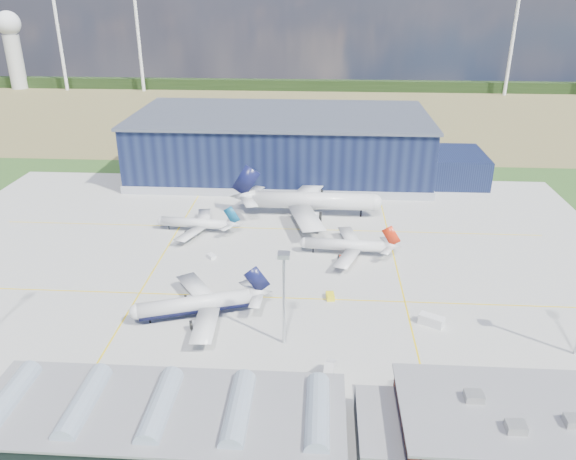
{
  "coord_description": "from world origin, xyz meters",
  "views": [
    {
      "loc": [
        17.76,
        -137.0,
        75.74
      ],
      "look_at": [
        8.06,
        14.46,
        8.74
      ],
      "focal_mm": 35.0,
      "sensor_mm": 36.0,
      "label": 1
    }
  ],
  "objects_px": {
    "gse_cart_b": "(211,256)",
    "car_b": "(190,389)",
    "light_mast_center": "(284,284)",
    "gse_tug_a": "(330,296)",
    "ops_building": "(532,432)",
    "airliner_widebody": "(313,192)",
    "hangar": "(288,147)",
    "gse_van_a": "(431,320)",
    "gse_tug_c": "(304,200)",
    "car_a": "(278,394)",
    "airstair": "(330,372)",
    "airliner_regional": "(194,218)",
    "airliner_navy": "(195,296)",
    "airliner_red": "(345,240)"
  },
  "relations": [
    {
      "from": "airliner_red",
      "to": "car_a",
      "type": "bearing_deg",
      "value": 81.01
    },
    {
      "from": "hangar",
      "to": "gse_van_a",
      "type": "relative_size",
      "value": 24.79
    },
    {
      "from": "gse_van_a",
      "to": "car_a",
      "type": "height_order",
      "value": "gse_van_a"
    },
    {
      "from": "gse_cart_b",
      "to": "car_b",
      "type": "xyz_separation_m",
      "value": [
        6.99,
        -59.94,
        0.07
      ]
    },
    {
      "from": "airliner_widebody",
      "to": "gse_cart_b",
      "type": "relative_size",
      "value": 19.59
    },
    {
      "from": "airliner_widebody",
      "to": "gse_tug_a",
      "type": "relative_size",
      "value": 16.0
    },
    {
      "from": "gse_tug_c",
      "to": "gse_cart_b",
      "type": "relative_size",
      "value": 1.11
    },
    {
      "from": "car_b",
      "to": "airstair",
      "type": "bearing_deg",
      "value": -79.91
    },
    {
      "from": "airliner_red",
      "to": "gse_van_a",
      "type": "bearing_deg",
      "value": 122.11
    },
    {
      "from": "airliner_navy",
      "to": "airliner_red",
      "type": "xyz_separation_m",
      "value": [
        37.66,
        37.12,
        -0.77
      ]
    },
    {
      "from": "airstair",
      "to": "car_a",
      "type": "relative_size",
      "value": 1.57
    },
    {
      "from": "airliner_widebody",
      "to": "gse_tug_c",
      "type": "xyz_separation_m",
      "value": [
        -3.74,
        14.02,
        -8.13
      ]
    },
    {
      "from": "gse_tug_c",
      "to": "airstair",
      "type": "height_order",
      "value": "airstair"
    },
    {
      "from": "airliner_navy",
      "to": "gse_cart_b",
      "type": "bearing_deg",
      "value": -104.67
    },
    {
      "from": "airliner_widebody",
      "to": "airstair",
      "type": "height_order",
      "value": "airliner_widebody"
    },
    {
      "from": "hangar",
      "to": "ops_building",
      "type": "xyz_separation_m",
      "value": [
        52.2,
        -154.81,
        -6.82
      ]
    },
    {
      "from": "gse_cart_b",
      "to": "airstair",
      "type": "distance_m",
      "value": 64.35
    },
    {
      "from": "light_mast_center",
      "to": "gse_cart_b",
      "type": "relative_size",
      "value": 8.35
    },
    {
      "from": "airliner_widebody",
      "to": "gse_cart_b",
      "type": "xyz_separation_m",
      "value": [
        -29.64,
        -35.5,
        -8.2
      ]
    },
    {
      "from": "airliner_regional",
      "to": "airstair",
      "type": "relative_size",
      "value": 5.92
    },
    {
      "from": "ops_building",
      "to": "airliner_widebody",
      "type": "xyz_separation_m",
      "value": [
        -40.18,
        107.45,
        4.0
      ]
    },
    {
      "from": "car_a",
      "to": "ops_building",
      "type": "bearing_deg",
      "value": -86.5
    },
    {
      "from": "light_mast_center",
      "to": "gse_tug_a",
      "type": "relative_size",
      "value": 6.82
    },
    {
      "from": "gse_cart_b",
      "to": "car_b",
      "type": "relative_size",
      "value": 0.68
    },
    {
      "from": "hangar",
      "to": "gse_tug_c",
      "type": "bearing_deg",
      "value": -76.06
    },
    {
      "from": "gse_tug_a",
      "to": "gse_cart_b",
      "type": "distance_m",
      "value": 41.46
    },
    {
      "from": "airliner_regional",
      "to": "car_b",
      "type": "xyz_separation_m",
      "value": [
        16.08,
        -79.0,
        -4.08
      ]
    },
    {
      "from": "gse_tug_c",
      "to": "ops_building",
      "type": "bearing_deg",
      "value": -80.09
    },
    {
      "from": "gse_van_a",
      "to": "gse_tug_c",
      "type": "xyz_separation_m",
      "value": [
        -33.81,
        81.81,
        -0.61
      ]
    },
    {
      "from": "airliner_regional",
      "to": "gse_tug_a",
      "type": "height_order",
      "value": "airliner_regional"
    },
    {
      "from": "hangar",
      "to": "airliner_regional",
      "type": "relative_size",
      "value": 4.98
    },
    {
      "from": "airliner_regional",
      "to": "gse_van_a",
      "type": "bearing_deg",
      "value": 148.77
    },
    {
      "from": "gse_tug_a",
      "to": "gse_cart_b",
      "type": "relative_size",
      "value": 1.22
    },
    {
      "from": "airliner_red",
      "to": "gse_tug_a",
      "type": "distance_m",
      "value": 27.07
    },
    {
      "from": "gse_tug_a",
      "to": "gse_cart_b",
      "type": "bearing_deg",
      "value": 141.96
    },
    {
      "from": "gse_cart_b",
      "to": "car_b",
      "type": "distance_m",
      "value": 60.34
    },
    {
      "from": "airliner_red",
      "to": "airliner_widebody",
      "type": "distance_m",
      "value": 32.56
    },
    {
      "from": "gse_tug_a",
      "to": "gse_tug_c",
      "type": "height_order",
      "value": "gse_tug_a"
    },
    {
      "from": "gse_tug_a",
      "to": "gse_cart_b",
      "type": "height_order",
      "value": "gse_tug_a"
    },
    {
      "from": "hangar",
      "to": "airliner_red",
      "type": "xyz_separation_m",
      "value": [
        22.36,
        -78.0,
        -6.59
      ]
    },
    {
      "from": "ops_building",
      "to": "airliner_regional",
      "type": "relative_size",
      "value": 1.58
    },
    {
      "from": "hangar",
      "to": "car_a",
      "type": "xyz_separation_m",
      "value": [
        7.23,
        -142.8,
        -11.08
      ]
    },
    {
      "from": "airliner_widebody",
      "to": "gse_van_a",
      "type": "bearing_deg",
      "value": -65.24
    },
    {
      "from": "gse_van_a",
      "to": "ops_building",
      "type": "bearing_deg",
      "value": -137.08
    },
    {
      "from": "airliner_navy",
      "to": "gse_tug_c",
      "type": "distance_m",
      "value": 85.27
    },
    {
      "from": "airliner_navy",
      "to": "gse_tug_c",
      "type": "xyz_separation_m",
      "value": [
        23.58,
        81.78,
        -5.13
      ]
    },
    {
      "from": "gse_tug_c",
      "to": "car_b",
      "type": "bearing_deg",
      "value": -109.77
    },
    {
      "from": "airstair",
      "to": "hangar",
      "type": "bearing_deg",
      "value": 108.85
    },
    {
      "from": "hangar",
      "to": "gse_tug_a",
      "type": "bearing_deg",
      "value": -80.3
    },
    {
      "from": "car_a",
      "to": "airliner_regional",
      "type": "bearing_deg",
      "value": 41.7
    }
  ]
}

